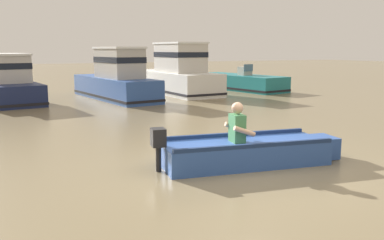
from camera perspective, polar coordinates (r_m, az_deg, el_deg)
The scene contains 6 objects.
ground_plane at distance 7.59m, azimuth 7.14°, elevation -6.87°, with size 120.00×120.00×0.00m, color #7A6B4C.
rowboat_with_person at distance 7.97m, azimuth 7.59°, elevation -4.21°, with size 3.72×1.58×1.19m.
moored_boat_navy at distance 19.23m, azimuth -24.29°, elevation 4.58°, with size 2.83×6.79×1.98m.
moored_boat_blue at distance 18.43m, azimuth -10.33°, elevation 5.40°, with size 2.50×6.05×2.25m.
moored_boat_white at distance 20.65m, azimuth -2.13°, elevation 6.23°, with size 2.40×6.38×2.48m.
moored_boat_teal at distance 22.58m, azimuth 6.49°, elevation 5.11°, with size 2.74×5.89×1.38m.
Camera 1 is at (-4.01, -6.07, 2.15)m, focal length 38.97 mm.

